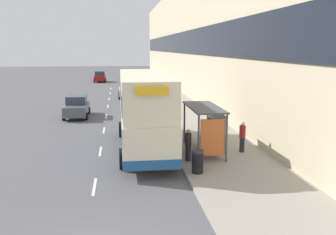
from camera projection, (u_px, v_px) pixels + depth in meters
The scene contains 19 objects.
pavement at pixel (161, 92), 48.55m from camera, with size 5.00×93.00×0.14m.
terrace_facade at pixel (191, 37), 47.78m from camera, with size 3.10×93.00×14.06m.
lane_mark_1 at pixel (95, 187), 15.61m from camera, with size 0.12×2.00×0.01m.
lane_mark_2 at pixel (100, 151), 20.93m from camera, with size 0.12×2.00×0.01m.
lane_mark_3 at pixel (104, 130), 26.25m from camera, with size 0.12×2.00×0.01m.
lane_mark_4 at pixel (106, 116), 31.58m from camera, with size 0.12×2.00×0.01m.
lane_mark_5 at pixel (108, 106), 36.90m from camera, with size 0.12×2.00×0.01m.
lane_mark_6 at pixel (109, 99), 42.22m from camera, with size 0.12×2.00×0.01m.
lane_mark_7 at pixel (110, 93), 47.54m from camera, with size 0.12×2.00×0.01m.
lane_mark_8 at pixel (111, 89), 52.87m from camera, with size 0.12×2.00×0.01m.
bus_shelter at pixel (208, 121), 19.80m from camera, with size 1.60×4.20×2.48m.
double_decker_bus_near at pixel (144, 111), 20.73m from camera, with size 2.85×10.13×4.30m.
car_0 at pixel (77, 107), 31.18m from camera, with size 1.98×4.47×1.78m.
car_1 at pixel (100, 77), 62.96m from camera, with size 1.98×3.98×1.81m.
car_2 at pixel (127, 90), 43.21m from camera, with size 1.96×4.15×1.77m.
pedestrian_at_shelter at pixel (208, 131), 21.76m from camera, with size 0.31×0.31×1.59m.
pedestrian_1 at pixel (242, 137), 20.17m from camera, with size 0.33×0.33×1.68m.
pedestrian_2 at pixel (188, 145), 18.61m from camera, with size 0.32×0.32×1.61m.
litter_bin at pixel (198, 161), 16.84m from camera, with size 0.55×0.55×1.05m.
Camera 1 is at (1.10, -9.54, 5.72)m, focal length 40.00 mm.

